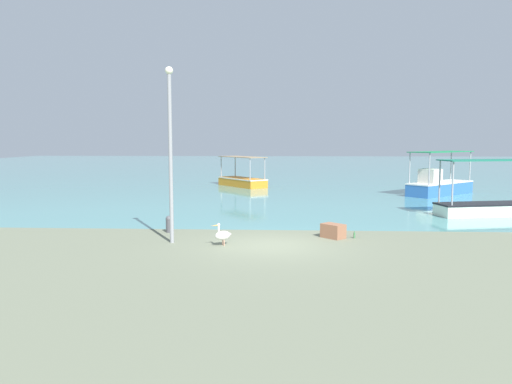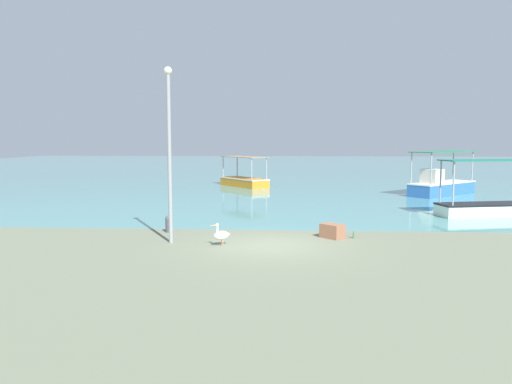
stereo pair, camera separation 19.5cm
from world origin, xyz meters
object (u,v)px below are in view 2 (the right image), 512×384
mooring_bollard (169,223)px  glass_bottle (354,235)px  fishing_boat_center (441,185)px  lamp_post (169,146)px  cargo_crate (332,231)px  pelican (221,235)px  fishing_boat_outer (498,205)px  fishing_boat_near_left (244,180)px

mooring_bollard → glass_bottle: bearing=-6.3°
fishing_boat_center → mooring_bollard: fishing_boat_center is taller
fishing_boat_center → mooring_bollard: bearing=-136.2°
lamp_post → cargo_crate: bearing=11.3°
lamp_post → pelican: bearing=-11.7°
fishing_boat_outer → glass_bottle: size_ratio=22.86×
fishing_boat_center → fishing_boat_near_left: size_ratio=1.13×
pelican → fishing_boat_outer: bearing=31.4°
lamp_post → glass_bottle: (6.66, 1.18, -3.36)m
fishing_boat_outer → glass_bottle: bearing=-141.8°
fishing_boat_center → cargo_crate: size_ratio=6.32×
lamp_post → mooring_bollard: bearing=105.6°
mooring_bollard → fishing_boat_near_left: bearing=86.0°
fishing_boat_outer → lamp_post: (-14.44, -7.29, 2.95)m
fishing_boat_outer → fishing_boat_center: size_ratio=1.16×
fishing_boat_outer → lamp_post: lamp_post is taller
pelican → cargo_crate: (4.00, 1.57, -0.11)m
fishing_boat_center → glass_bottle: 17.06m
glass_bottle → fishing_boat_center: bearing=62.8°
fishing_boat_center → cargo_crate: fishing_boat_center is taller
fishing_boat_center → lamp_post: 21.99m
fishing_boat_outer → cargo_crate: fishing_boat_outer is taller
fishing_boat_near_left → pelican: size_ratio=5.88×
fishing_boat_outer → fishing_boat_center: bearing=89.9°
pelican → mooring_bollard: pelican is taller
mooring_bollard → cargo_crate: bearing=-7.1°
lamp_post → fishing_boat_near_left: bearing=87.8°
pelican → cargo_crate: bearing=21.4°
fishing_boat_center → mooring_bollard: size_ratio=7.89×
glass_bottle → lamp_post: bearing=-170.0°
fishing_boat_outer → cargo_crate: 10.53m
fishing_boat_near_left → cargo_crate: size_ratio=5.58×
fishing_boat_near_left → cargo_crate: (5.04, -20.44, -0.23)m
fishing_boat_near_left → pelican: bearing=-87.3°
fishing_boat_near_left → lamp_post: (-0.83, -21.62, 2.97)m
pelican → mooring_bollard: size_ratio=1.19×
fishing_boat_center → glass_bottle: (-7.79, -15.16, -0.57)m
mooring_bollard → lamp_post: bearing=-74.4°
fishing_boat_outer → fishing_boat_center: fishing_boat_center is taller
fishing_boat_near_left → glass_bottle: 21.26m
fishing_boat_center → pelican: fishing_boat_center is taller
fishing_boat_outer → mooring_bollard: size_ratio=9.15×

